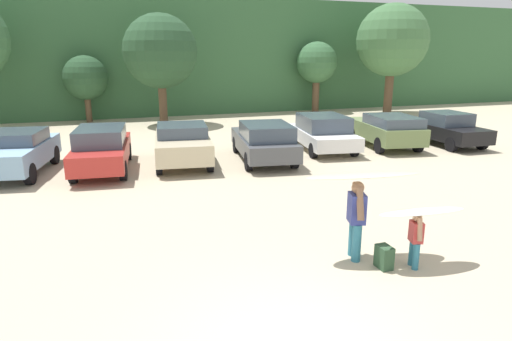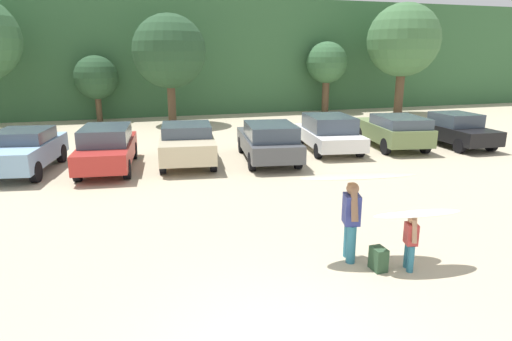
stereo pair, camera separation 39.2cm
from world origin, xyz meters
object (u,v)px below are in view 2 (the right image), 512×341
parked_car_sky_blue (24,150)px  parked_car_black (456,129)px  parked_car_dark_gray (268,141)px  surfboard_white (418,214)px  parked_car_white (329,132)px  parked_car_olive_green (394,130)px  parked_car_champagne (187,143)px  backpack_dropped (378,259)px  parked_car_red (107,147)px  surfboard_cream (359,176)px  person_adult (351,217)px  person_child (411,239)px

parked_car_sky_blue → parked_car_black: (17.68, -0.74, -0.03)m
parked_car_dark_gray → surfboard_white: parked_car_dark_gray is taller
parked_car_white → parked_car_olive_green: (2.95, -0.40, 0.02)m
parked_car_champagne → parked_car_white: (6.17, 0.55, -0.01)m
parked_car_olive_green → parked_car_dark_gray: bearing=106.3°
parked_car_sky_blue → backpack_dropped: bearing=-132.3°
surfboard_white → parked_car_olive_green: bearing=-116.6°
parked_car_champagne → backpack_dropped: parked_car_champagne is taller
parked_car_red → parked_car_champagne: bearing=-82.8°
surfboard_cream → person_adult: bearing=30.0°
parked_car_champagne → person_adult: bearing=-160.9°
parked_car_black → person_adult: person_adult is taller
parked_car_champagne → parked_car_black: parked_car_champagne is taller
parked_car_red → surfboard_white: size_ratio=2.60×
person_child → surfboard_white: bearing=-144.4°
surfboard_cream → parked_car_sky_blue: bearing=-41.9°
parked_car_white → person_adult: (-4.32, -9.67, 0.13)m
parked_car_white → parked_car_black: 5.93m
parked_car_black → parked_car_champagne: bearing=91.5°
parked_car_sky_blue → surfboard_white: (8.50, -10.21, 0.32)m
parked_car_red → parked_car_olive_green: size_ratio=1.05×
parked_car_sky_blue → parked_car_olive_green: 14.77m
parked_car_olive_green → parked_car_champagne: bearing=100.6°
parked_car_black → person_adult: 13.46m
parked_car_champagne → person_adult: size_ratio=2.71×
parked_car_olive_green → surfboard_cream: bearing=152.0°
parked_car_sky_blue → surfboard_cream: size_ratio=1.84×
parked_car_sky_blue → person_child: bearing=-130.8°
person_adult → backpack_dropped: 0.95m
parked_car_white → person_adult: 10.59m
person_adult → surfboard_white: bearing=163.0°
parked_car_red → surfboard_white: (5.73, -9.76, 0.30)m
parked_car_sky_blue → parked_car_dark_gray: bearing=-86.3°
parked_car_white → backpack_dropped: size_ratio=10.33×
parked_car_sky_blue → parked_car_black: bearing=-82.3°
parked_car_white → backpack_dropped: bearing=167.4°
person_child → backpack_dropped: bearing=1.2°
parked_car_olive_green → person_child: size_ratio=4.08×
parked_car_black → parked_car_olive_green: bearing=83.7°
parked_car_champagne → parked_car_olive_green: parked_car_champagne is taller
parked_car_dark_gray → parked_car_olive_green: 6.11m
parked_car_red → backpack_dropped: bearing=-146.1°
surfboard_white → parked_car_white: bearing=-102.1°
person_child → surfboard_cream: (-0.73, 0.78, 1.09)m
parked_car_red → surfboard_cream: bearing=-145.3°
surfboard_white → backpack_dropped: size_ratio=4.07×
surfboard_cream → parked_car_red: bearing=-52.4°
person_child → parked_car_dark_gray: bearing=-75.1°
person_child → surfboard_cream: 1.53m
parked_car_dark_gray → backpack_dropped: parked_car_dark_gray is taller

